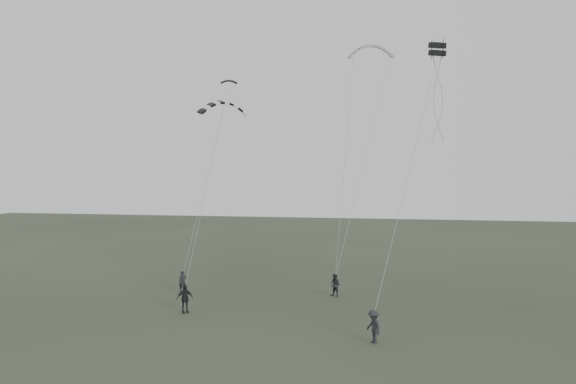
% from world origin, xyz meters
% --- Properties ---
extents(ground, '(140.00, 140.00, 0.00)m').
position_xyz_m(ground, '(0.00, 0.00, 0.00)').
color(ground, '#2B3625').
rests_on(ground, ground).
extents(flyer_left, '(0.64, 0.55, 1.48)m').
position_xyz_m(flyer_left, '(-6.42, 5.21, 0.74)').
color(flyer_left, black).
rests_on(flyer_left, ground).
extents(flyer_right, '(0.91, 0.84, 1.50)m').
position_xyz_m(flyer_right, '(3.94, 6.05, 0.75)').
color(flyer_right, '#25252A').
rests_on(flyer_right, ground).
extents(flyer_center, '(1.02, 0.91, 1.66)m').
position_xyz_m(flyer_center, '(-4.20, 0.05, 0.83)').
color(flyer_center, black).
rests_on(flyer_center, ground).
extents(flyer_far, '(1.08, 1.19, 1.60)m').
position_xyz_m(flyer_far, '(6.92, -3.66, 0.80)').
color(flyer_far, '#232327').
rests_on(flyer_far, ground).
extents(kite_dark_small, '(1.41, 0.88, 0.56)m').
position_xyz_m(kite_dark_small, '(-5.33, 12.38, 15.51)').
color(kite_dark_small, black).
rests_on(kite_dark_small, flyer_left).
extents(kite_pale_large, '(3.57, 1.54, 1.56)m').
position_xyz_m(kite_pale_large, '(5.88, 12.83, 17.86)').
color(kite_pale_large, '#A9ACAE').
rests_on(kite_pale_large, flyer_right).
extents(kite_striped, '(3.32, 2.80, 1.43)m').
position_xyz_m(kite_striped, '(-3.53, 5.36, 12.89)').
color(kite_striped, black).
rests_on(kite_striped, flyer_center).
extents(kite_box, '(1.09, 1.13, 0.89)m').
position_xyz_m(kite_box, '(10.18, 3.24, 15.37)').
color(kite_box, black).
rests_on(kite_box, flyer_far).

